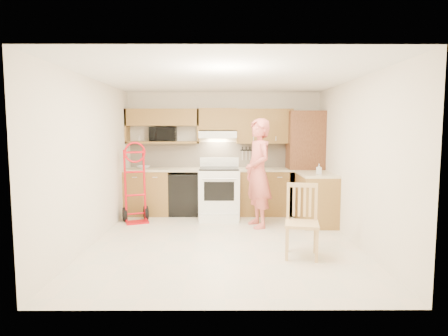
{
  "coord_description": "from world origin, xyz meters",
  "views": [
    {
      "loc": [
        -0.02,
        -5.77,
        1.74
      ],
      "look_at": [
        0.0,
        0.5,
        1.1
      ],
      "focal_mm": 30.55,
      "sensor_mm": 36.0,
      "label": 1
    }
  ],
  "objects_px": {
    "hand_truck": "(136,186)",
    "dining_chair": "(302,221)",
    "range": "(219,188)",
    "person": "(258,173)",
    "microwave": "(163,134)"
  },
  "relations": [
    {
      "from": "dining_chair",
      "to": "hand_truck",
      "type": "bearing_deg",
      "value": 154.4
    },
    {
      "from": "range",
      "to": "person",
      "type": "bearing_deg",
      "value": -44.62
    },
    {
      "from": "range",
      "to": "person",
      "type": "xyz_separation_m",
      "value": [
        0.7,
        -0.69,
        0.38
      ]
    },
    {
      "from": "range",
      "to": "hand_truck",
      "type": "xyz_separation_m",
      "value": [
        -1.56,
        -0.34,
        0.1
      ]
    },
    {
      "from": "person",
      "to": "hand_truck",
      "type": "relative_size",
      "value": 1.42
    },
    {
      "from": "microwave",
      "to": "range",
      "type": "height_order",
      "value": "microwave"
    },
    {
      "from": "person",
      "to": "hand_truck",
      "type": "xyz_separation_m",
      "value": [
        -2.26,
        0.35,
        -0.29
      ]
    },
    {
      "from": "range",
      "to": "dining_chair",
      "type": "xyz_separation_m",
      "value": [
        1.14,
        -2.33,
        -0.09
      ]
    },
    {
      "from": "hand_truck",
      "to": "dining_chair",
      "type": "xyz_separation_m",
      "value": [
        2.7,
        -1.99,
        -0.18
      ]
    },
    {
      "from": "hand_truck",
      "to": "microwave",
      "type": "bearing_deg",
      "value": 42.56
    },
    {
      "from": "microwave",
      "to": "dining_chair",
      "type": "height_order",
      "value": "microwave"
    },
    {
      "from": "range",
      "to": "person",
      "type": "height_order",
      "value": "person"
    },
    {
      "from": "microwave",
      "to": "dining_chair",
      "type": "xyz_separation_m",
      "value": [
        2.3,
        -2.79,
        -1.14
      ]
    },
    {
      "from": "hand_truck",
      "to": "dining_chair",
      "type": "bearing_deg",
      "value": -57.03
    },
    {
      "from": "dining_chair",
      "to": "microwave",
      "type": "bearing_deg",
      "value": 140.24
    }
  ]
}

